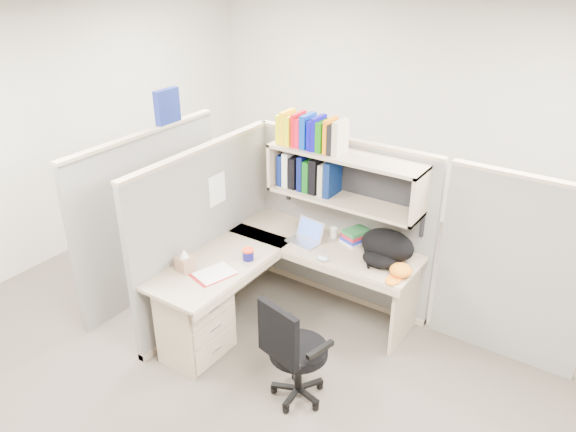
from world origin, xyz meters
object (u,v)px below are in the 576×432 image
Objects in this scene: laptop at (304,233)px; backpack at (384,248)px; desk at (230,301)px; snack_canister at (248,254)px; task_chair at (294,366)px.

laptop is 0.75m from backpack.
backpack is (0.98, 0.85, 0.43)m from desk.
snack_canister is (-0.98, -0.60, -0.09)m from backpack.
backpack is at bearing 81.37° from task_chair.
snack_canister is at bearing 88.02° from desk.
backpack reaches higher than desk.
task_chair reaches higher than desk.
backpack reaches higher than laptop.
laptop reaches higher than desk.
laptop is 0.31× the size of task_chair.
backpack is at bearing 14.71° from laptop.
snack_canister is at bearing -163.71° from backpack.
laptop is 1.27m from task_chair.
task_chair reaches higher than snack_canister.
backpack is 1.15m from snack_canister.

